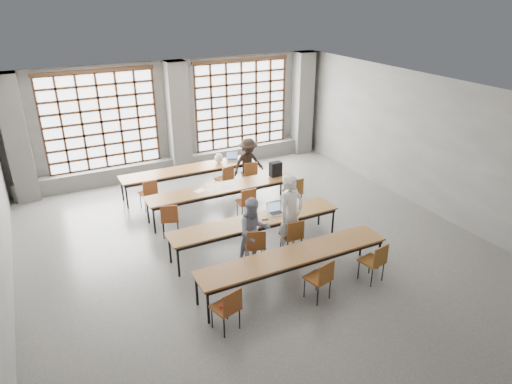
{
  "coord_description": "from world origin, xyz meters",
  "views": [
    {
      "loc": [
        -4.08,
        -8.1,
        5.47
      ],
      "look_at": [
        0.24,
        0.4,
        1.17
      ],
      "focal_mm": 32.0,
      "sensor_mm": 36.0,
      "label": 1
    }
  ],
  "objects_px": {
    "desk_row_a": "(191,170)",
    "backpack": "(276,169)",
    "student_male": "(291,215)",
    "chair_mid_left": "(170,217)",
    "student_female": "(254,231)",
    "chair_near_left": "(228,306)",
    "plastic_bag": "(219,158)",
    "red_pouch": "(225,305)",
    "laptop_front": "(275,210)",
    "desk_row_d": "(294,257)",
    "chair_back_left": "(149,191)",
    "green_box": "(252,217)",
    "desk_row_c": "(256,222)",
    "chair_near_right": "(375,259)",
    "chair_mid_centre": "(247,200)",
    "laptop_back": "(232,158)",
    "chair_front_right": "(293,234)",
    "student_back": "(248,164)",
    "chair_back_right": "(250,172)",
    "chair_front_left": "(255,243)",
    "phone": "(265,219)",
    "mouse": "(293,211)",
    "chair_back_mid": "(226,177)",
    "chair_near_mid": "(321,276)",
    "chair_mid_right": "(294,190)"
  },
  "relations": [
    {
      "from": "chair_back_right",
      "to": "chair_back_mid",
      "type": "bearing_deg",
      "value": 179.91
    },
    {
      "from": "desk_row_d",
      "to": "chair_near_right",
      "type": "distance_m",
      "value": 1.64
    },
    {
      "from": "chair_mid_left",
      "to": "chair_near_left",
      "type": "relative_size",
      "value": 1.0
    },
    {
      "from": "laptop_back",
      "to": "red_pouch",
      "type": "bearing_deg",
      "value": -115.33
    },
    {
      "from": "desk_row_d",
      "to": "chair_back_left",
      "type": "xyz_separation_m",
      "value": [
        -1.64,
        4.66,
        -0.13
      ]
    },
    {
      "from": "desk_row_d",
      "to": "chair_back_mid",
      "type": "relative_size",
      "value": 4.55
    },
    {
      "from": "desk_row_a",
      "to": "desk_row_c",
      "type": "relative_size",
      "value": 1.0
    },
    {
      "from": "red_pouch",
      "to": "phone",
      "type": "bearing_deg",
      "value": 48.01
    },
    {
      "from": "student_male",
      "to": "plastic_bag",
      "type": "relative_size",
      "value": 6.52
    },
    {
      "from": "chair_mid_centre",
      "to": "student_female",
      "type": "xyz_separation_m",
      "value": [
        -0.75,
        -1.87,
        0.22
      ]
    },
    {
      "from": "desk_row_a",
      "to": "student_male",
      "type": "distance_m",
      "value": 4.26
    },
    {
      "from": "chair_mid_left",
      "to": "phone",
      "type": "height_order",
      "value": "chair_mid_left"
    },
    {
      "from": "laptop_front",
      "to": "student_female",
      "type": "bearing_deg",
      "value": -144.45
    },
    {
      "from": "desk_row_c",
      "to": "mouse",
      "type": "bearing_deg",
      "value": -1.21
    },
    {
      "from": "desk_row_a",
      "to": "backpack",
      "type": "distance_m",
      "value": 2.5
    },
    {
      "from": "student_female",
      "to": "mouse",
      "type": "bearing_deg",
      "value": 27.91
    },
    {
      "from": "chair_mid_centre",
      "to": "chair_back_left",
      "type": "bearing_deg",
      "value": 141.33
    },
    {
      "from": "chair_mid_left",
      "to": "desk_row_d",
      "type": "bearing_deg",
      "value": -62.13
    },
    {
      "from": "chair_back_mid",
      "to": "chair_mid_centre",
      "type": "distance_m",
      "value": 1.67
    },
    {
      "from": "chair_back_left",
      "to": "laptop_front",
      "type": "bearing_deg",
      "value": -53.27
    },
    {
      "from": "plastic_bag",
      "to": "red_pouch",
      "type": "relative_size",
      "value": 1.43
    },
    {
      "from": "mouse",
      "to": "red_pouch",
      "type": "relative_size",
      "value": 0.49
    },
    {
      "from": "desk_row_d",
      "to": "chair_back_mid",
      "type": "distance_m",
      "value": 4.7
    },
    {
      "from": "desk_row_a",
      "to": "chair_near_left",
      "type": "xyz_separation_m",
      "value": [
        -1.43,
        -5.91,
        -0.13
      ]
    },
    {
      "from": "chair_near_left",
      "to": "laptop_front",
      "type": "bearing_deg",
      "value": 46.76
    },
    {
      "from": "desk_row_d",
      "to": "chair_near_left",
      "type": "relative_size",
      "value": 4.55
    },
    {
      "from": "chair_near_left",
      "to": "student_back",
      "type": "height_order",
      "value": "student_back"
    },
    {
      "from": "laptop_back",
      "to": "student_male",
      "type": "bearing_deg",
      "value": -97.03
    },
    {
      "from": "chair_back_left",
      "to": "phone",
      "type": "bearing_deg",
      "value": -60.01
    },
    {
      "from": "chair_front_right",
      "to": "mouse",
      "type": "xyz_separation_m",
      "value": [
        0.35,
        0.61,
        0.21
      ]
    },
    {
      "from": "chair_back_left",
      "to": "chair_mid_right",
      "type": "distance_m",
      "value": 3.86
    },
    {
      "from": "chair_front_right",
      "to": "student_male",
      "type": "xyz_separation_m",
      "value": [
        0.0,
        0.13,
        0.4
      ]
    },
    {
      "from": "student_male",
      "to": "green_box",
      "type": "xyz_separation_m",
      "value": [
        -0.65,
        0.58,
        -0.16
      ]
    },
    {
      "from": "chair_mid_left",
      "to": "student_female",
      "type": "distance_m",
      "value": 2.28
    },
    {
      "from": "chair_mid_centre",
      "to": "laptop_back",
      "type": "distance_m",
      "value": 2.51
    },
    {
      "from": "chair_near_left",
      "to": "chair_near_mid",
      "type": "relative_size",
      "value": 1.0
    },
    {
      "from": "chair_front_left",
      "to": "student_male",
      "type": "height_order",
      "value": "student_male"
    },
    {
      "from": "chair_front_left",
      "to": "chair_near_mid",
      "type": "distance_m",
      "value": 1.72
    },
    {
      "from": "laptop_back",
      "to": "red_pouch",
      "type": "height_order",
      "value": "laptop_back"
    },
    {
      "from": "green_box",
      "to": "desk_row_c",
      "type": "bearing_deg",
      "value": -57.99
    },
    {
      "from": "desk_row_c",
      "to": "student_male",
      "type": "distance_m",
      "value": 0.83
    },
    {
      "from": "desk_row_a",
      "to": "chair_near_right",
      "type": "height_order",
      "value": "chair_near_right"
    },
    {
      "from": "chair_near_left",
      "to": "phone",
      "type": "distance_m",
      "value": 2.84
    },
    {
      "from": "chair_back_right",
      "to": "student_male",
      "type": "distance_m",
      "value": 3.64
    },
    {
      "from": "chair_mid_right",
      "to": "green_box",
      "type": "relative_size",
      "value": 3.52
    },
    {
      "from": "chair_front_left",
      "to": "chair_near_left",
      "type": "bearing_deg",
      "value": -129.54
    },
    {
      "from": "chair_front_right",
      "to": "phone",
      "type": "xyz_separation_m",
      "value": [
        -0.42,
        0.53,
        0.2
      ]
    },
    {
      "from": "backpack",
      "to": "chair_near_right",
      "type": "bearing_deg",
      "value": -92.63
    },
    {
      "from": "chair_mid_left",
      "to": "chair_near_right",
      "type": "distance_m",
      "value": 4.77
    },
    {
      "from": "phone",
      "to": "green_box",
      "type": "bearing_deg",
      "value": 141.95
    }
  ]
}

